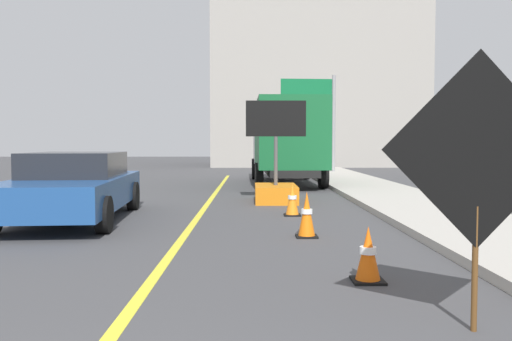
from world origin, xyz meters
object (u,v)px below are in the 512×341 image
Objects in this scene: box_truck at (286,139)px; traffic_cone_mid_lane at (307,215)px; highway_guide_sign at (318,106)px; roadwork_sign at (478,155)px; arrow_board_trailer at (276,184)px; traffic_cone_near_sign at (368,255)px; traffic_cone_far_lane at (292,200)px; pickup_car at (73,186)px.

traffic_cone_mid_lane is at bearing -92.03° from box_truck.
roadwork_sign is at bearing -93.89° from highway_guide_sign.
roadwork_sign is at bearing -88.08° from box_truck.
arrow_board_trailer is 3.53× the size of traffic_cone_mid_lane.
arrow_board_trailer reaches higher than roadwork_sign.
traffic_cone_mid_lane is at bearing 97.97° from traffic_cone_near_sign.
arrow_board_trailer reaches higher than traffic_cone_far_lane.
traffic_cone_mid_lane is at bearing 102.03° from roadwork_sign.
box_truck is 8.99m from traffic_cone_far_lane.
box_truck is 11.56m from traffic_cone_mid_lane.
arrow_board_trailer is 5.41m from pickup_car.
traffic_cone_far_lane is at bearing -99.27° from highway_guide_sign.
traffic_cone_near_sign is (-0.54, 1.57, -1.16)m from roadwork_sign.
traffic_cone_mid_lane reaches higher than traffic_cone_near_sign.
traffic_cone_near_sign is 5.46m from traffic_cone_far_lane.
traffic_cone_near_sign is 2.86m from traffic_cone_mid_lane.
highway_guide_sign reaches higher than arrow_board_trailer.
box_truck reaches higher than traffic_cone_far_lane.
traffic_cone_far_lane is (4.51, 0.62, -0.35)m from pickup_car.
pickup_car is 1.01× the size of highway_guide_sign.
traffic_cone_far_lane is (-0.04, 2.61, -0.03)m from traffic_cone_mid_lane.
box_truck is 9.77× the size of traffic_cone_mid_lane.
box_truck reaches higher than traffic_cone_near_sign.
highway_guide_sign is 21.03m from traffic_cone_near_sign.
arrow_board_trailer is 3.83× the size of traffic_cone_far_lane.
traffic_cone_near_sign is 0.90× the size of traffic_cone_far_lane.
traffic_cone_mid_lane reaches higher than traffic_cone_far_lane.
highway_guide_sign is at bearing 82.19° from traffic_cone_mid_lane.
traffic_cone_near_sign is (-0.01, -14.31, -1.41)m from box_truck.
traffic_cone_mid_lane is (-0.94, 4.40, -1.09)m from roadwork_sign.
roadwork_sign is at bearing -82.87° from arrow_board_trailer.
traffic_cone_far_lane is at bearing 7.79° from pickup_car.
box_truck is at bearing 89.96° from traffic_cone_near_sign.
highway_guide_sign reaches higher than pickup_car.
pickup_car is (-5.49, 6.39, -0.77)m from roadwork_sign.
roadwork_sign is 15.89m from box_truck.
arrow_board_trailer is (-1.21, 9.70, -0.99)m from roadwork_sign.
traffic_cone_mid_lane is (0.27, -5.30, -0.10)m from arrow_board_trailer.
arrow_board_trailer is 6.33m from box_truck.
arrow_board_trailer is at bearing -102.24° from highway_guide_sign.
box_truck reaches higher than traffic_cone_mid_lane.
arrow_board_trailer is at bearing 97.13° from roadwork_sign.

